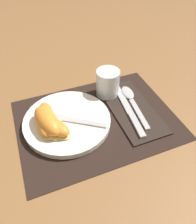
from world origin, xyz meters
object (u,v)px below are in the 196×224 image
Objects in this scene: plate at (67,121)px; citrus_wedge_2 at (53,126)px; fork at (66,119)px; juice_glass at (108,84)px; knife at (129,110)px; citrus_wedge_0 at (46,119)px; citrus_wedge_1 at (47,122)px; spoon at (130,98)px.

citrus_wedge_2 is (-0.04, -0.03, 0.02)m from plate.
fork is at bearing -143.68° from plate.
citrus_wedge_2 is at bearing -149.35° from fork.
juice_glass is 0.10m from knife.
citrus_wedge_2 is at bearing -70.47° from citrus_wedge_0.
knife is 0.23m from citrus_wedge_1.
citrus_wedge_1 is (-0.05, -0.01, 0.03)m from plate.
citrus_wedge_2 reaches higher than plate.
knife is 1.93× the size of citrus_wedge_2.
fork is (-0.00, -0.00, 0.01)m from plate.
plate is 1.78× the size of citrus_wedge_0.
fork is 1.50× the size of citrus_wedge_2.
spoon is at bearing 6.29° from plate.
citrus_wedge_1 reaches higher than fork.
citrus_wedge_0 is at bearing -161.48° from juice_glass.
citrus_wedge_1 reaches higher than citrus_wedge_0.
plate is at bearing 10.35° from citrus_wedge_1.
plate is 2.06× the size of citrus_wedge_2.
juice_glass is at bearing 104.87° from knife.
plate is 0.06m from citrus_wedge_0.
spoon is 1.50× the size of citrus_wedge_1.
citrus_wedge_1 is (-0.23, 0.01, 0.03)m from knife.
citrus_wedge_2 is (0.01, -0.02, -0.00)m from citrus_wedge_1.
citrus_wedge_0 reaches higher than knife.
plate is at bearing 31.14° from citrus_wedge_2.
citrus_wedge_0 is at bearing 173.79° from plate.
juice_glass is at bearing 18.52° from citrus_wedge_0.
knife is 1.29× the size of fork.
juice_glass reaches higher than citrus_wedge_2.
fork reaches higher than knife.
juice_glass is 0.22m from citrus_wedge_0.
juice_glass is at bearing 135.88° from spoon.
plate is 1.90× the size of citrus_wedge_1.
juice_glass is 0.08m from spoon.
citrus_wedge_1 is at bearing -157.47° from juice_glass.
spoon is 0.26m from citrus_wedge_1.
citrus_wedge_0 is (-0.05, 0.01, 0.02)m from plate.
citrus_wedge_0 is (-0.23, 0.03, 0.02)m from knife.
citrus_wedge_2 reaches higher than fork.
spoon is (0.05, -0.05, -0.03)m from juice_glass.
knife is 0.05m from spoon.
knife is 1.18× the size of spoon.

